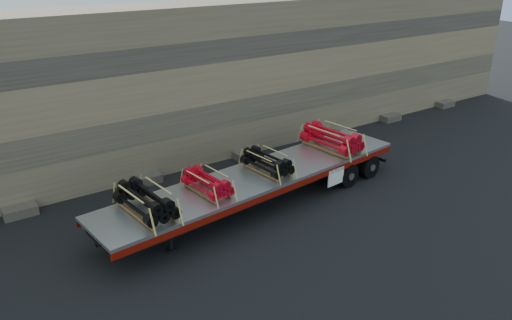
{
  "coord_description": "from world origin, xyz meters",
  "views": [
    {
      "loc": [
        -9.93,
        -13.7,
        9.07
      ],
      "look_at": [
        0.07,
        1.0,
        1.61
      ],
      "focal_mm": 35.0,
      "sensor_mm": 36.0,
      "label": 1
    }
  ],
  "objects_px": {
    "bundle_front": "(146,202)",
    "bundle_midfront": "(207,183)",
    "bundle_midrear": "(267,163)",
    "bundle_rear": "(332,139)",
    "trailer": "(258,190)"
  },
  "relations": [
    {
      "from": "bundle_midrear",
      "to": "bundle_rear",
      "type": "bearing_deg",
      "value": -0.0
    },
    {
      "from": "bundle_rear",
      "to": "bundle_front",
      "type": "bearing_deg",
      "value": -180.0
    },
    {
      "from": "bundle_midrear",
      "to": "bundle_rear",
      "type": "height_order",
      "value": "bundle_rear"
    },
    {
      "from": "trailer",
      "to": "bundle_rear",
      "type": "relative_size",
      "value": 5.21
    },
    {
      "from": "bundle_midfront",
      "to": "bundle_rear",
      "type": "height_order",
      "value": "bundle_rear"
    },
    {
      "from": "trailer",
      "to": "bundle_rear",
      "type": "distance_m",
      "value": 4.22
    },
    {
      "from": "bundle_midrear",
      "to": "bundle_rear",
      "type": "xyz_separation_m",
      "value": [
        3.62,
        0.38,
        0.09
      ]
    },
    {
      "from": "bundle_midrear",
      "to": "bundle_rear",
      "type": "relative_size",
      "value": 0.8
    },
    {
      "from": "bundle_front",
      "to": "bundle_midfront",
      "type": "bearing_deg",
      "value": 0.0
    },
    {
      "from": "trailer",
      "to": "bundle_rear",
      "type": "xyz_separation_m",
      "value": [
        4.05,
        0.43,
        1.1
      ]
    },
    {
      "from": "bundle_midrear",
      "to": "bundle_rear",
      "type": "distance_m",
      "value": 3.64
    },
    {
      "from": "bundle_midrear",
      "to": "bundle_midfront",
      "type": "bearing_deg",
      "value": 180.0
    },
    {
      "from": "bundle_midfront",
      "to": "bundle_rear",
      "type": "bearing_deg",
      "value": 0.0
    },
    {
      "from": "bundle_midfront",
      "to": "bundle_midrear",
      "type": "height_order",
      "value": "bundle_midrear"
    },
    {
      "from": "trailer",
      "to": "bundle_front",
      "type": "relative_size",
      "value": 5.62
    }
  ]
}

